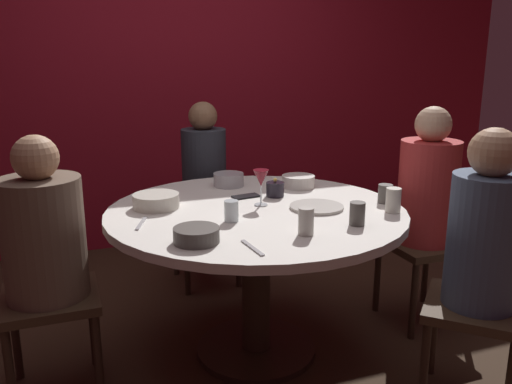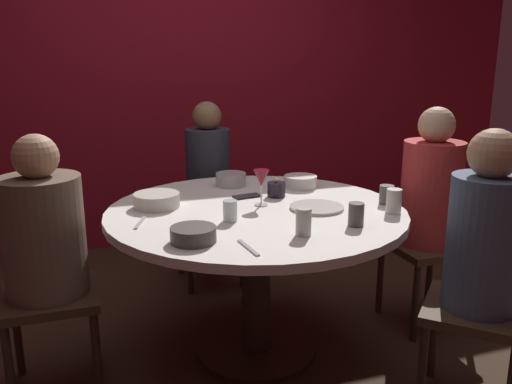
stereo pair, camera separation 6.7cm
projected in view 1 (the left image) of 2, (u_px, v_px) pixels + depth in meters
ground_plane at (256, 351)px, 2.70m from camera, size 8.00×8.00×0.00m
back_wall at (171, 77)px, 4.06m from camera, size 6.00×0.10×2.60m
dining_table at (256, 237)px, 2.55m from camera, size 1.42×1.42×0.76m
seated_diner_left at (44, 240)px, 2.20m from camera, size 0.40×0.40×1.16m
seated_diner_back at (204, 175)px, 3.38m from camera, size 0.40×0.40×1.19m
seated_diner_right at (427, 194)px, 2.86m from camera, size 0.40×0.40×1.21m
seated_diner_front_right at (484, 243)px, 2.12m from camera, size 0.57×0.57×1.20m
candle_holder at (275, 189)px, 2.72m from camera, size 0.09×0.09×0.10m
wine_glass at (261, 180)px, 2.53m from camera, size 0.08×0.08×0.18m
dinner_plate at (317, 207)px, 2.51m from camera, size 0.26×0.26×0.01m
cell_phone at (246, 196)px, 2.71m from camera, size 0.15×0.09×0.01m
bowl_serving_large at (229, 180)px, 2.94m from camera, size 0.17×0.17×0.07m
bowl_salad_center at (156, 201)px, 2.52m from camera, size 0.22×0.22×0.07m
bowl_small_white at (196, 235)px, 2.05m from camera, size 0.18×0.18×0.06m
bowl_sauce_side at (298, 181)px, 2.91m from camera, size 0.18×0.18×0.07m
cup_near_candle at (393, 200)px, 2.44m from camera, size 0.07×0.07×0.11m
cup_by_left_diner at (306, 221)px, 2.13m from camera, size 0.06×0.06×0.11m
cup_by_right_diner at (231, 211)px, 2.31m from camera, size 0.06×0.06×0.09m
cup_center_front at (357, 214)px, 2.26m from camera, size 0.07×0.07×0.10m
cup_far_edge at (385, 194)px, 2.60m from camera, size 0.07×0.07×0.09m
fork_near_plate at (141, 223)px, 2.28m from camera, size 0.08×0.17×0.01m
knife_near_plate at (252, 248)px, 1.99m from camera, size 0.03×0.18×0.01m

